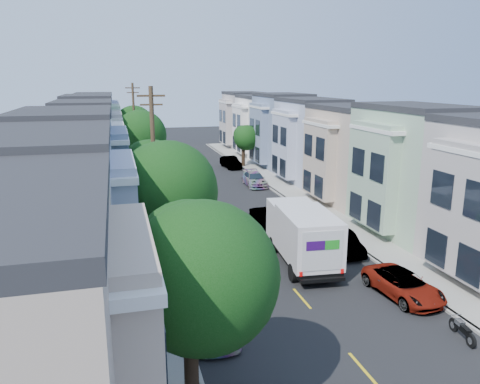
% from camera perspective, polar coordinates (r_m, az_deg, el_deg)
% --- Properties ---
extents(ground, '(160.00, 160.00, 0.00)m').
position_cam_1_polar(ground, '(28.95, 3.02, -7.74)').
color(ground, black).
rests_on(ground, ground).
extents(road_slab, '(12.00, 70.00, 0.02)m').
position_cam_1_polar(road_slab, '(42.80, -3.14, -0.65)').
color(road_slab, black).
rests_on(road_slab, ground).
extents(curb_left, '(0.30, 70.00, 0.15)m').
position_cam_1_polar(curb_left, '(42.02, -11.24, -1.07)').
color(curb_left, gray).
rests_on(curb_left, ground).
extents(curb_right, '(0.30, 70.00, 0.15)m').
position_cam_1_polar(curb_right, '(44.37, 4.53, -0.08)').
color(curb_right, gray).
rests_on(curb_right, ground).
extents(sidewalk_left, '(2.60, 70.00, 0.15)m').
position_cam_1_polar(sidewalk_left, '(41.97, -13.01, -1.18)').
color(sidewalk_left, gray).
rests_on(sidewalk_left, ground).
extents(sidewalk_right, '(2.60, 70.00, 0.15)m').
position_cam_1_polar(sidewalk_right, '(44.81, 6.10, 0.03)').
color(sidewalk_right, gray).
rests_on(sidewalk_right, ground).
extents(centerline, '(0.12, 70.00, 0.01)m').
position_cam_1_polar(centerline, '(42.80, -3.14, -0.66)').
color(centerline, gold).
rests_on(centerline, ground).
extents(townhouse_row_left, '(5.00, 70.00, 8.50)m').
position_cam_1_polar(townhouse_row_left, '(42.07, -18.18, -1.59)').
color(townhouse_row_left, '#BDA793').
rests_on(townhouse_row_left, ground).
extents(townhouse_row_right, '(5.00, 70.00, 8.50)m').
position_cam_1_polar(townhouse_row_right, '(46.29, 10.50, 0.22)').
color(townhouse_row_right, '#BDA793').
rests_on(townhouse_row_right, ground).
extents(tree_a, '(4.51, 4.51, 7.22)m').
position_cam_1_polar(tree_a, '(13.74, -5.00, -10.40)').
color(tree_a, black).
rests_on(tree_a, ground).
extents(tree_b, '(4.70, 4.70, 7.83)m').
position_cam_1_polar(tree_b, '(21.94, -9.06, 0.07)').
color(tree_b, black).
rests_on(tree_b, ground).
extents(tree_c, '(4.48, 4.48, 6.69)m').
position_cam_1_polar(tree_c, '(31.64, -10.85, 2.25)').
color(tree_c, black).
rests_on(tree_c, ground).
extents(tree_d, '(4.70, 4.70, 7.87)m').
position_cam_1_polar(tree_d, '(43.67, -12.15, 6.68)').
color(tree_d, black).
rests_on(tree_d, ground).
extents(tree_e, '(4.70, 4.70, 7.56)m').
position_cam_1_polar(tree_e, '(57.13, -12.86, 7.89)').
color(tree_e, black).
rests_on(tree_e, ground).
extents(tree_far_r, '(3.10, 3.10, 5.13)m').
position_cam_1_polar(tree_far_r, '(57.29, 0.69, 6.59)').
color(tree_far_r, black).
rests_on(tree_far_r, ground).
extents(utility_pole_near, '(1.60, 0.26, 10.00)m').
position_cam_1_polar(utility_pole_near, '(28.23, -10.40, 2.40)').
color(utility_pole_near, '#42301E').
rests_on(utility_pole_near, ground).
extents(utility_pole_far, '(1.60, 0.26, 10.00)m').
position_cam_1_polar(utility_pole_far, '(53.94, -12.72, 7.54)').
color(utility_pole_far, '#42301E').
rests_on(utility_pole_far, ground).
extents(fedex_truck, '(2.68, 6.96, 3.34)m').
position_cam_1_polar(fedex_truck, '(27.32, 7.60, -5.01)').
color(fedex_truck, silver).
rests_on(fedex_truck, ground).
extents(lead_sedan, '(1.72, 4.45, 1.46)m').
position_cam_1_polar(lead_sedan, '(33.49, 3.53, -3.43)').
color(lead_sedan, black).
rests_on(lead_sedan, ground).
extents(parked_left_b, '(2.25, 4.77, 1.40)m').
position_cam_1_polar(parked_left_b, '(20.70, -3.54, -14.76)').
color(parked_left_b, black).
rests_on(parked_left_b, ground).
extents(parked_left_c, '(2.40, 5.14, 1.42)m').
position_cam_1_polar(parked_left_c, '(27.16, -6.58, -7.68)').
color(parked_left_c, '#AEAEAE').
rests_on(parked_left_c, ground).
extents(parked_left_d, '(1.52, 4.25, 1.41)m').
position_cam_1_polar(parked_left_d, '(40.15, -9.46, -0.75)').
color(parked_left_d, '#4B1308').
rests_on(parked_left_d, ground).
extents(parked_right_a, '(2.54, 4.75, 1.27)m').
position_cam_1_polar(parked_right_a, '(24.86, 19.27, -10.65)').
color(parked_right_a, slate).
rests_on(parked_right_a, ground).
extents(parked_right_b, '(1.57, 3.94, 1.29)m').
position_cam_1_polar(parked_right_b, '(29.87, 12.53, -6.06)').
color(parked_right_b, silver).
rests_on(parked_right_b, ground).
extents(parked_right_c, '(2.09, 4.61, 1.36)m').
position_cam_1_polar(parked_right_c, '(47.25, 1.77, 1.56)').
color(parked_right_c, black).
rests_on(parked_right_c, ground).
extents(parked_right_d, '(1.89, 4.34, 1.40)m').
position_cam_1_polar(parked_right_d, '(56.81, -1.14, 3.63)').
color(parked_right_d, black).
rests_on(parked_right_d, ground).
extents(motorcycle, '(0.25, 1.86, 0.74)m').
position_cam_1_polar(motorcycle, '(22.22, 25.42, -14.96)').
color(motorcycle, black).
rests_on(motorcycle, ground).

